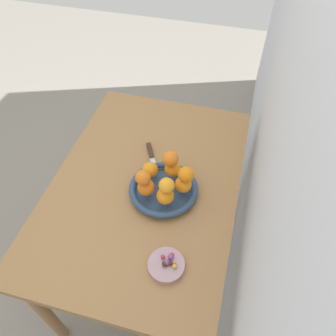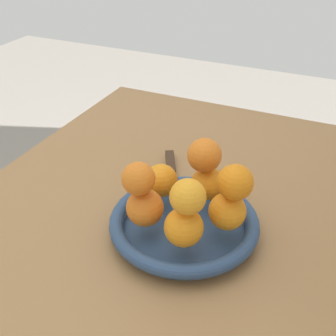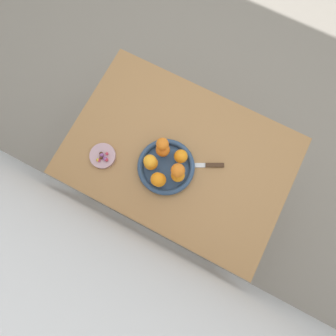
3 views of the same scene
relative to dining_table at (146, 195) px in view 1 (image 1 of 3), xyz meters
name	(u,v)px [view 1 (image 1 of 3)]	position (x,y,z in m)	size (l,w,h in m)	color
ground_plane	(152,261)	(0.00, 0.00, -0.65)	(6.00, 6.00, 0.00)	gray
wall_back	(295,101)	(0.00, 0.46, 0.60)	(4.00, 0.05, 2.50)	silver
dining_table	(146,195)	(0.00, 0.00, 0.00)	(1.10, 0.76, 0.74)	#9E7042
fruit_bowl	(164,189)	(0.03, 0.09, 0.11)	(0.28, 0.28, 0.04)	navy
candy_dish	(166,265)	(0.33, 0.18, 0.10)	(0.13, 0.13, 0.02)	#B28C99
orange_0	(150,170)	(-0.01, 0.02, 0.16)	(0.06, 0.06, 0.06)	orange
orange_1	(146,187)	(0.08, 0.03, 0.16)	(0.07, 0.07, 0.07)	orange
orange_2	(165,196)	(0.10, 0.11, 0.16)	(0.07, 0.07, 0.07)	orange
orange_3	(183,184)	(0.03, 0.16, 0.16)	(0.07, 0.07, 0.07)	orange
orange_4	(173,169)	(-0.04, 0.11, 0.16)	(0.06, 0.06, 0.06)	orange
orange_5	(170,159)	(-0.03, 0.10, 0.22)	(0.06, 0.06, 0.06)	orange
orange_6	(143,178)	(0.08, 0.02, 0.22)	(0.06, 0.06, 0.06)	orange
orange_7	(167,185)	(0.09, 0.12, 0.22)	(0.06, 0.06, 0.06)	orange
orange_8	(186,174)	(0.03, 0.17, 0.22)	(0.06, 0.06, 0.06)	orange
candy_ball_0	(175,266)	(0.33, 0.21, 0.12)	(0.02, 0.02, 0.02)	gold
candy_ball_1	(170,263)	(0.33, 0.19, 0.12)	(0.02, 0.02, 0.02)	#472819
candy_ball_2	(163,257)	(0.31, 0.16, 0.12)	(0.01, 0.01, 0.01)	#C6384C
candy_ball_3	(175,265)	(0.33, 0.21, 0.12)	(0.02, 0.02, 0.02)	#C6384C
candy_ball_4	(171,257)	(0.31, 0.19, 0.12)	(0.02, 0.02, 0.02)	#8C4C99
candy_ball_5	(165,264)	(0.34, 0.17, 0.12)	(0.02, 0.02, 0.02)	#472819
candy_ball_6	(166,263)	(0.33, 0.18, 0.12)	(0.02, 0.02, 0.02)	#8C4C99
candy_ball_7	(171,255)	(0.30, 0.19, 0.12)	(0.02, 0.02, 0.02)	#C6384C
knife	(153,161)	(-0.12, 0.00, 0.09)	(0.24, 0.14, 0.01)	#3F2819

